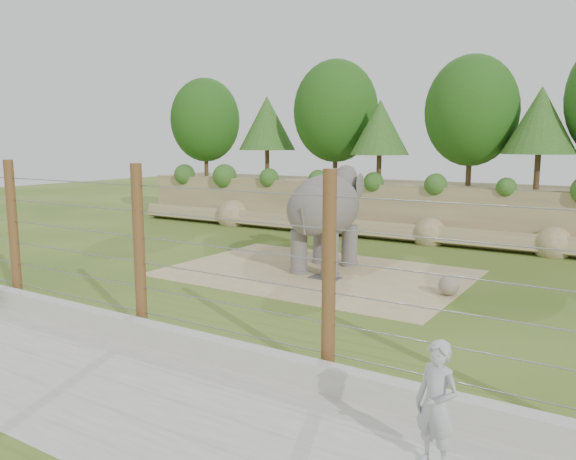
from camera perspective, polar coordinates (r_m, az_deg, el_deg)
The scene contains 10 objects.
ground at distance 17.26m, azimuth -3.57°, elevation -6.13°, with size 90.00×90.00×0.00m, color #365516.
back_embankment at distance 27.75m, azimuth 13.02°, elevation 7.63°, with size 30.00×5.52×8.77m.
dirt_patch at distance 19.45m, azimuth 2.83°, elevation -4.37°, with size 10.00×7.00×0.02m, color tan.
drain_grate at distance 18.68m, azimuth 3.77°, elevation -4.85°, with size 1.00×0.60×0.03m, color #262628.
elephant at distance 19.69m, azimuth 3.80°, elevation 0.97°, with size 1.86×4.35×3.52m, color #5B5651, non-canonical shape.
stone_ball at distance 17.19m, azimuth 16.02°, elevation -5.41°, with size 0.61×0.61×0.61m, color gray.
retaining_wall at distance 13.63m, azimuth -16.14°, elevation -9.50°, with size 26.00×0.35×0.50m, color #ABA89F.
walkway at distance 12.56m, azimuth -23.07°, elevation -12.66°, with size 26.00×4.00×0.01m, color #ABA89F.
barrier_fence at distance 13.52m, azimuth -14.88°, elevation -1.93°, with size 20.26×0.26×4.00m.
zookeeper at distance 8.26m, azimuth 14.84°, elevation -16.84°, with size 0.66×0.44×1.82m, color silver.
Camera 1 is at (9.78, -13.50, 4.47)m, focal length 35.00 mm.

